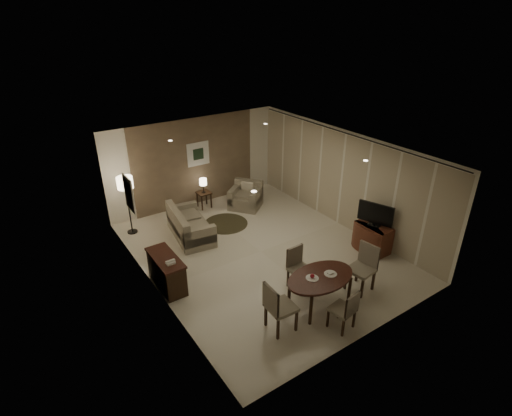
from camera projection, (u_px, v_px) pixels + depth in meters
room_shell at (251, 198)px, 9.81m from camera, size 5.50×7.00×2.70m
taupe_accent at (195, 162)px, 12.09m from camera, size 3.96×0.03×2.70m
curtain_wall at (341, 181)px, 10.87m from camera, size 0.08×6.70×2.58m
curtain_rod at (346, 133)px, 10.28m from camera, size 0.03×6.80×0.03m
art_back_frame at (198, 154)px, 12.01m from camera, size 0.72×0.03×0.72m
art_back_canvas at (198, 154)px, 12.00m from camera, size 0.34×0.01×0.34m
art_left_frame at (129, 194)px, 8.81m from camera, size 0.03×0.60×0.80m
art_left_canvas at (130, 194)px, 8.82m from camera, size 0.01×0.46×0.64m
downlight_nl at (254, 191)px, 6.88m from camera, size 0.10×0.10×0.01m
downlight_nr at (366, 161)px, 8.29m from camera, size 0.10×0.10×0.01m
downlight_fl at (170, 141)px, 9.55m from camera, size 0.10×0.10×0.01m
downlight_fr at (265, 124)px, 10.95m from camera, size 0.10×0.10×0.01m
console_desk at (167, 272)px, 8.70m from camera, size 0.48×1.20×0.75m
telephone at (170, 262)px, 8.28m from camera, size 0.20×0.14×0.09m
tv_cabinet at (372, 237)px, 10.05m from camera, size 0.48×0.90×0.70m
flat_tv at (376, 214)px, 9.74m from camera, size 0.36×0.85×0.60m
dining_table at (319, 291)px, 8.14m from camera, size 1.51×0.94×0.71m
chair_near at (342, 309)px, 7.52m from camera, size 0.48×0.48×0.88m
chair_far at (301, 270)px, 8.60m from camera, size 0.47×0.47×0.94m
chair_left at (281, 306)px, 7.46m from camera, size 0.53×0.53×1.04m
chair_right at (361, 269)px, 8.52m from camera, size 0.57×0.57×1.05m
plate_a at (312, 278)px, 7.92m from camera, size 0.26×0.26×0.02m
plate_b at (330, 274)px, 8.05m from camera, size 0.26×0.26×0.02m
fruit_apple at (312, 276)px, 7.90m from camera, size 0.09×0.09×0.09m
napkin at (331, 273)px, 8.04m from camera, size 0.12×0.08×0.03m
round_rug at (226, 223)px, 11.42m from camera, size 1.25×1.25×0.01m
sofa at (191, 223)px, 10.62m from camera, size 1.81×1.08×0.80m
armchair at (245, 195)px, 12.21m from camera, size 1.21×1.22×0.79m
side_table at (204, 200)px, 12.28m from camera, size 0.39×0.39×0.50m
table_lamp at (203, 185)px, 12.06m from camera, size 0.22×0.22×0.50m
floor_lamp at (128, 205)px, 10.63m from camera, size 0.41×0.41×1.63m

